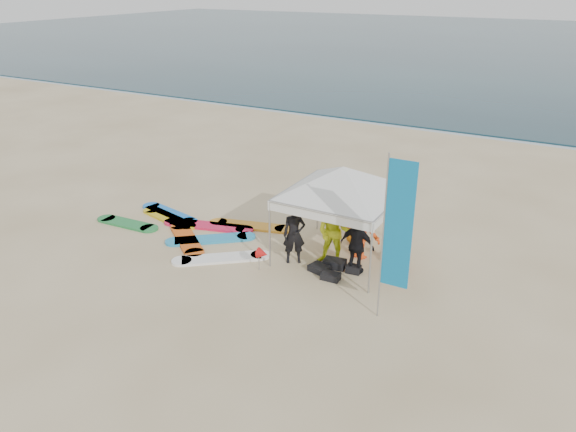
% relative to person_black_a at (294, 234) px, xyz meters
% --- Properties ---
extents(ground, '(120.00, 120.00, 0.00)m').
position_rel_person_black_a_xyz_m(ground, '(-0.41, -2.44, -0.80)').
color(ground, beige).
rests_on(ground, ground).
extents(ocean, '(160.00, 84.00, 0.08)m').
position_rel_person_black_a_xyz_m(ocean, '(-0.41, 57.56, -0.76)').
color(ocean, '#0C2633').
rests_on(ocean, ground).
extents(shoreline_foam, '(160.00, 1.20, 0.01)m').
position_rel_person_black_a_xyz_m(shoreline_foam, '(-0.41, 15.76, -0.80)').
color(shoreline_foam, silver).
rests_on(shoreline_foam, ground).
extents(person_black_a, '(0.70, 0.64, 1.60)m').
position_rel_person_black_a_xyz_m(person_black_a, '(0.00, 0.00, 0.00)').
color(person_black_a, black).
rests_on(person_black_a, ground).
extents(person_yellow, '(1.00, 0.83, 1.84)m').
position_rel_person_black_a_xyz_m(person_yellow, '(0.96, 0.37, 0.12)').
color(person_yellow, yellow).
rests_on(person_yellow, ground).
extents(person_orange_a, '(1.25, 0.91, 1.74)m').
position_rel_person_black_a_xyz_m(person_orange_a, '(1.44, 1.11, 0.07)').
color(person_orange_a, '#FF4D16').
rests_on(person_orange_a, ground).
extents(person_black_b, '(0.93, 0.41, 1.56)m').
position_rel_person_black_a_xyz_m(person_black_b, '(1.67, 0.24, -0.02)').
color(person_black_b, black).
rests_on(person_black_b, ground).
extents(person_orange_b, '(0.91, 0.79, 1.58)m').
position_rel_person_black_a_xyz_m(person_orange_b, '(0.98, 1.92, -0.01)').
color(person_orange_b, orange).
rests_on(person_orange_b, ground).
extents(person_seated, '(0.47, 0.80, 0.82)m').
position_rel_person_black_a_xyz_m(person_seated, '(2.71, 0.94, -0.39)').
color(person_seated, '#FF4A16').
rests_on(person_seated, ground).
extents(canopy_tent, '(3.88, 3.88, 2.93)m').
position_rel_person_black_a_xyz_m(canopy_tent, '(0.95, 0.85, 1.75)').
color(canopy_tent, '#A5A5A8').
rests_on(canopy_tent, ground).
extents(feather_flag, '(0.64, 0.04, 3.79)m').
position_rel_person_black_a_xyz_m(feather_flag, '(3.15, -1.36, 1.43)').
color(feather_flag, '#A5A5A8').
rests_on(feather_flag, ground).
extents(marker_pennant, '(0.28, 0.28, 0.64)m').
position_rel_person_black_a_xyz_m(marker_pennant, '(-0.44, -0.85, -0.31)').
color(marker_pennant, '#A5A5A8').
rests_on(marker_pennant, ground).
extents(gear_pile, '(1.27, 1.01, 0.22)m').
position_rel_person_black_a_xyz_m(gear_pile, '(1.13, 0.00, -0.71)').
color(gear_pile, black).
rests_on(gear_pile, ground).
extents(surfboard_spread, '(5.69, 3.57, 0.07)m').
position_rel_person_black_a_xyz_m(surfboard_spread, '(-3.51, 0.24, -0.77)').
color(surfboard_spread, '#227D3B').
rests_on(surfboard_spread, ground).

